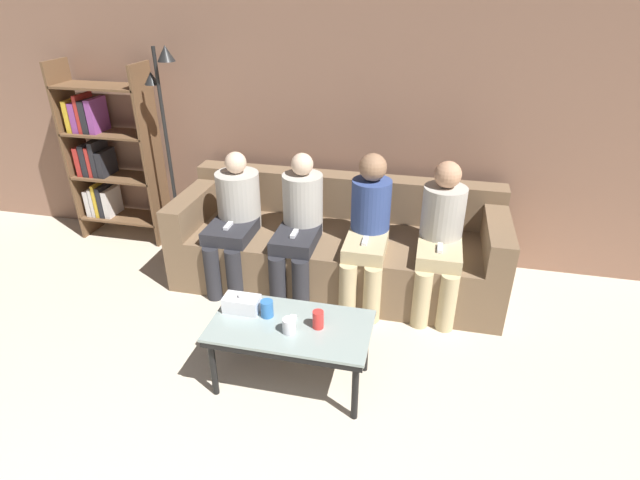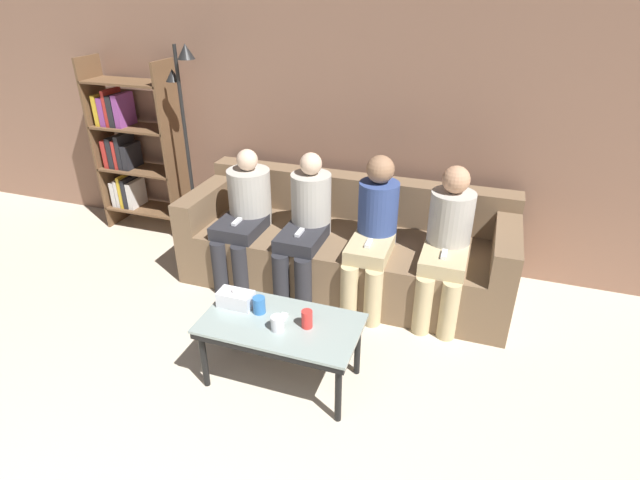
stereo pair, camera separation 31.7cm
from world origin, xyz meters
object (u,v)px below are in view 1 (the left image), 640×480
object	(u,v)px
couch	(338,246)
game_remote	(291,323)
cup_near_left	(289,326)
bookshelf	(104,156)
seated_person_mid_right	(368,227)
coffee_table	(291,331)
cup_far_center	(267,309)
tissue_box	(242,304)
seated_person_left_end	(235,215)
cup_near_right	(318,319)
seated_person_mid_left	(299,222)
standing_lamp	(168,133)
seated_person_right_end	(441,234)

from	to	relation	value
couch	game_remote	bearing A→B (deg)	-91.74
cup_near_left	bookshelf	distance (m)	2.81
bookshelf	seated_person_mid_right	bearing A→B (deg)	-11.75
coffee_table	cup_far_center	xyz separation A→B (m)	(-0.16, 0.05, 0.10)
bookshelf	seated_person_mid_right	xyz separation A→B (m)	(2.54, -0.53, -0.20)
tissue_box	seated_person_left_end	bearing A→B (deg)	113.37
cup_near_left	cup_near_right	xyz separation A→B (m)	(0.15, 0.08, 0.01)
cup_near_left	seated_person_mid_right	size ratio (longest dim) A/B	0.08
cup_far_center	seated_person_mid_left	size ratio (longest dim) A/B	0.10
game_remote	standing_lamp	xyz separation A→B (m)	(-1.46, 1.45, 0.66)
cup_far_center	seated_person_mid_right	bearing A→B (deg)	65.14
seated_person_left_end	seated_person_mid_right	size ratio (longest dim) A/B	0.94
couch	seated_person_left_end	bearing A→B (deg)	-165.77
seated_person_mid_left	seated_person_right_end	world-z (taller)	seated_person_right_end
cup_near_left	game_remote	size ratio (longest dim) A/B	0.61
tissue_box	game_remote	distance (m)	0.34
couch	game_remote	xyz separation A→B (m)	(-0.04, -1.27, 0.15)
cup_near_right	seated_person_right_end	xyz separation A→B (m)	(0.68, 1.06, 0.11)
coffee_table	seated_person_right_end	bearing A→B (deg)	51.80
game_remote	bookshelf	distance (m)	2.76
cup_near_right	standing_lamp	distance (m)	2.26
tissue_box	seated_person_left_end	distance (m)	1.10
coffee_table	cup_near_right	world-z (taller)	cup_near_right
seated_person_left_end	cup_near_left	bearing A→B (deg)	-55.79
tissue_box	bookshelf	size ratio (longest dim) A/B	0.13
game_remote	seated_person_left_end	world-z (taller)	seated_person_left_end
bookshelf	cup_far_center	bearing A→B (deg)	-36.56
game_remote	seated_person_right_end	distance (m)	1.37
game_remote	seated_person_right_end	xyz separation A→B (m)	(0.84, 1.07, 0.15)
coffee_table	seated_person_left_end	world-z (taller)	seated_person_left_end
standing_lamp	seated_person_left_end	bearing A→B (deg)	-28.14
tissue_box	standing_lamp	bearing A→B (deg)	129.46
cup_near_right	cup_far_center	size ratio (longest dim) A/B	1.05
cup_near_left	seated_person_mid_left	bearing A→B (deg)	102.07
bookshelf	standing_lamp	world-z (taller)	standing_lamp
coffee_table	bookshelf	size ratio (longest dim) A/B	0.58
bookshelf	coffee_table	bearing A→B (deg)	-35.41
cup_near_left	cup_far_center	distance (m)	0.21
standing_lamp	seated_person_mid_right	xyz separation A→B (m)	(1.77, -0.39, -0.50)
couch	cup_far_center	distance (m)	1.25
cup_far_center	standing_lamp	size ratio (longest dim) A/B	0.06
cup_near_right	seated_person_mid_left	xyz separation A→B (m)	(-0.39, 1.04, 0.10)
cup_near_left	seated_person_mid_right	distance (m)	1.17
cup_far_center	bookshelf	bearing A→B (deg)	143.44
cup_near_right	bookshelf	size ratio (longest dim) A/B	0.07
bookshelf	standing_lamp	xyz separation A→B (m)	(0.77, -0.14, 0.30)
cup_far_center	seated_person_mid_right	size ratio (longest dim) A/B	0.09
standing_lamp	seated_person_mid_right	world-z (taller)	standing_lamp
standing_lamp	seated_person_mid_left	bearing A→B (deg)	-17.50
tissue_box	seated_person_mid_right	bearing A→B (deg)	57.34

